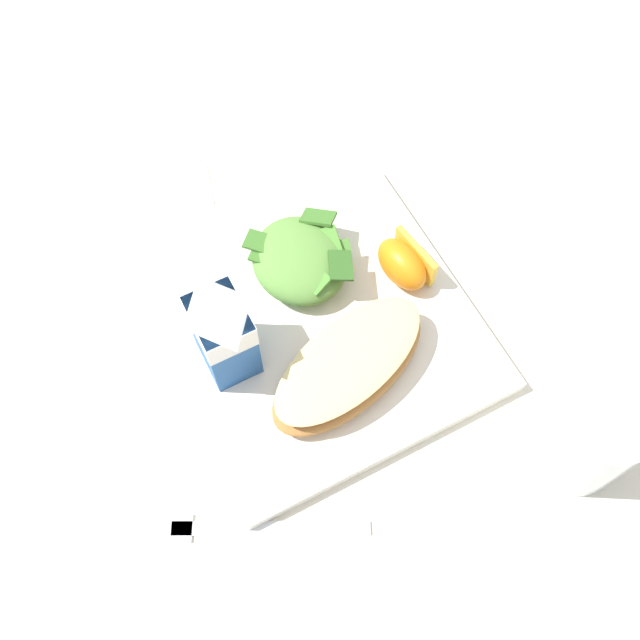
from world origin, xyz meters
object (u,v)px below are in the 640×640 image
(green_salad_pile, at_px, (300,260))
(paper_napkin, at_px, (162,212))
(drinking_clear_cup, at_px, (590,438))
(white_plate, at_px, (320,328))
(metal_fork, at_px, (241,528))
(milk_carton, at_px, (222,329))
(cheesy_pizza_bread, at_px, (351,364))
(orange_wedge_front, at_px, (403,263))

(green_salad_pile, distance_m, paper_napkin, 0.17)
(green_salad_pile, relative_size, drinking_clear_cup, 1.00)
(white_plate, relative_size, metal_fork, 1.60)
(green_salad_pile, xyz_separation_m, paper_napkin, (0.14, 0.09, -0.03))
(white_plate, distance_m, milk_carton, 0.11)
(drinking_clear_cup, bearing_deg, white_plate, 34.24)
(cheesy_pizza_bread, relative_size, drinking_clear_cup, 1.83)
(cheesy_pizza_bread, bearing_deg, paper_napkin, 18.69)
(cheesy_pizza_bread, distance_m, orange_wedge_front, 0.12)
(white_plate, distance_m, paper_napkin, 0.22)
(milk_carton, bearing_deg, drinking_clear_cup, -133.34)
(white_plate, bearing_deg, metal_fork, 132.84)
(white_plate, height_order, paper_napkin, white_plate)
(paper_napkin, bearing_deg, orange_wedge_front, -135.86)
(cheesy_pizza_bread, relative_size, orange_wedge_front, 2.88)
(green_salad_pile, relative_size, orange_wedge_front, 1.57)
(white_plate, distance_m, green_salad_pile, 0.07)
(paper_napkin, bearing_deg, drinking_clear_cup, -150.96)
(green_salad_pile, height_order, drinking_clear_cup, drinking_clear_cup)
(white_plate, relative_size, paper_napkin, 2.55)
(white_plate, bearing_deg, cheesy_pizza_bread, -177.69)
(paper_napkin, height_order, metal_fork, metal_fork)
(milk_carton, xyz_separation_m, drinking_clear_cup, (-0.22, -0.23, -0.02))
(metal_fork, height_order, drinking_clear_cup, drinking_clear_cup)
(cheesy_pizza_bread, relative_size, paper_napkin, 1.69)
(cheesy_pizza_bread, height_order, metal_fork, cheesy_pizza_bread)
(white_plate, height_order, milk_carton, milk_carton)
(orange_wedge_front, xyz_separation_m, paper_napkin, (0.19, 0.18, -0.03))
(cheesy_pizza_bread, distance_m, drinking_clear_cup, 0.21)
(cheesy_pizza_bread, relative_size, green_salad_pile, 1.83)
(green_salad_pile, relative_size, paper_napkin, 0.92)
(orange_wedge_front, relative_size, paper_napkin, 0.58)
(paper_napkin, xyz_separation_m, metal_fork, (-0.33, 0.06, 0.00))
(orange_wedge_front, height_order, paper_napkin, orange_wedge_front)
(white_plate, distance_m, drinking_clear_cup, 0.26)
(cheesy_pizza_bread, height_order, orange_wedge_front, orange_wedge_front)
(metal_fork, bearing_deg, orange_wedge_front, -58.63)
(green_salad_pile, bearing_deg, metal_fork, 141.56)
(white_plate, bearing_deg, green_salad_pile, -9.42)
(white_plate, distance_m, cheesy_pizza_bread, 0.06)
(cheesy_pizza_bread, distance_m, paper_napkin, 0.27)
(cheesy_pizza_bread, height_order, milk_carton, milk_carton)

